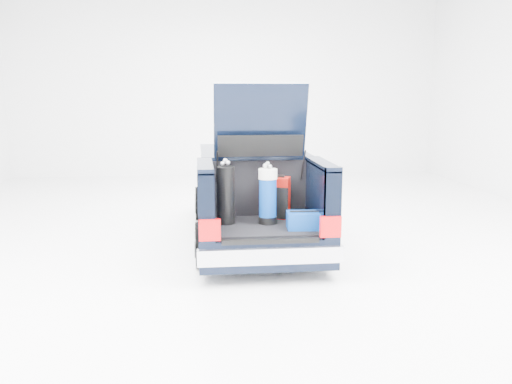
{
  "coord_description": "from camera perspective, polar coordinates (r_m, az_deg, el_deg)",
  "views": [
    {
      "loc": [
        -0.87,
        -8.47,
        2.34
      ],
      "look_at": [
        0.0,
        -0.5,
        0.86
      ],
      "focal_mm": 38.0,
      "sensor_mm": 36.0,
      "label": 1
    }
  ],
  "objects": [
    {
      "name": "car",
      "position": [
        8.78,
        -0.43,
        -0.52
      ],
      "size": [
        1.87,
        4.65,
        2.47
      ],
      "color": "black",
      "rests_on": "ground"
    },
    {
      "name": "ground",
      "position": [
        8.83,
        -0.35,
        -4.94
      ],
      "size": [
        14.0,
        14.0,
        0.0
      ],
      "primitive_type": "plane",
      "color": "white",
      "rests_on": "ground"
    },
    {
      "name": "blue_duffel",
      "position": [
        7.05,
        5.15,
        -2.98
      ],
      "size": [
        0.47,
        0.33,
        0.24
      ],
      "rotation": [
        0.0,
        0.0,
        -0.06
      ],
      "color": "navy",
      "rests_on": "car"
    },
    {
      "name": "black_golf_bag",
      "position": [
        7.25,
        -3.19,
        -0.3
      ],
      "size": [
        0.27,
        0.28,
        0.86
      ],
      "rotation": [
        0.0,
        0.0,
        0.12
      ],
      "color": "black",
      "rests_on": "car"
    },
    {
      "name": "red_suitcase",
      "position": [
        7.61,
        2.15,
        -0.6
      ],
      "size": [
        0.43,
        0.36,
        0.61
      ],
      "rotation": [
        0.0,
        0.0,
        -0.35
      ],
      "color": "#820904",
      "rests_on": "car"
    },
    {
      "name": "blue_golf_bag",
      "position": [
        7.25,
        1.25,
        -0.39
      ],
      "size": [
        0.26,
        0.26,
        0.84
      ],
      "rotation": [
        0.0,
        0.0,
        0.04
      ],
      "color": "black",
      "rests_on": "car"
    }
  ]
}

